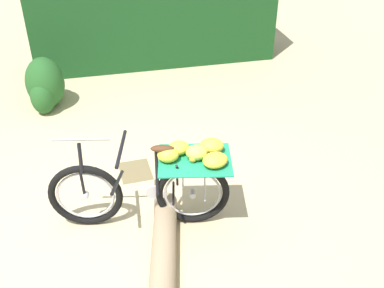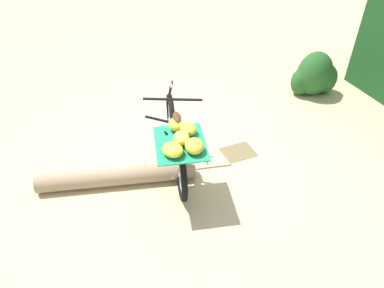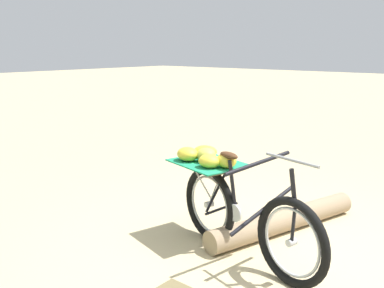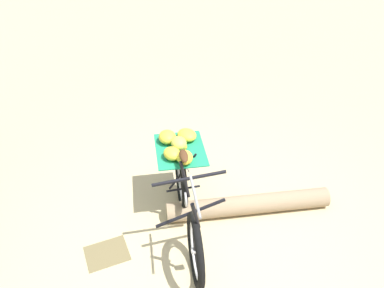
# 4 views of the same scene
# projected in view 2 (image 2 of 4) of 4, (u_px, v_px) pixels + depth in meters

# --- Properties ---
(ground_plane) EXTENTS (60.00, 60.00, 0.00)m
(ground_plane) POSITION_uv_depth(u_px,v_px,m) (174.00, 154.00, 4.81)
(ground_plane) COLOR #C6B284
(bicycle) EXTENTS (0.87, 1.80, 1.03)m
(bicycle) POSITION_uv_depth(u_px,v_px,m) (177.00, 141.00, 4.21)
(bicycle) COLOR black
(bicycle) RESTS_ON ground_plane
(fallen_log) EXTENTS (1.91, 0.72, 0.23)m
(fallen_log) POSITION_uv_depth(u_px,v_px,m) (117.00, 176.00, 4.29)
(fallen_log) COLOR #9E8466
(fallen_log) RESTS_ON ground_plane
(shrub_cluster) EXTENTS (0.80, 0.55, 0.76)m
(shrub_cluster) POSITION_uv_depth(u_px,v_px,m) (315.00, 76.00, 5.93)
(shrub_cluster) COLOR #235623
(shrub_cluster) RESTS_ON ground_plane
(leaf_litter_patch) EXTENTS (0.44, 0.36, 0.01)m
(leaf_litter_patch) POSITION_uv_depth(u_px,v_px,m) (238.00, 152.00, 4.84)
(leaf_litter_patch) COLOR olive
(leaf_litter_patch) RESTS_ON ground_plane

